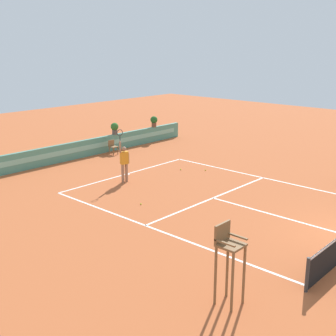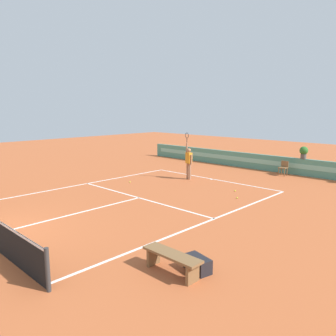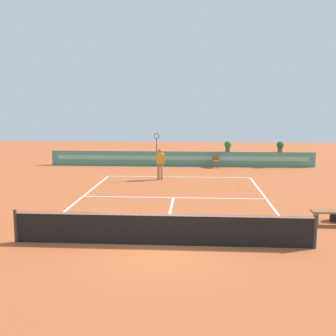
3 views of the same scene
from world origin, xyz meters
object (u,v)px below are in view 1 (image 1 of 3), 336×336
Objects in this scene: potted_plant_right at (115,128)px; tennis_ball_by_sideline at (181,169)px; umpire_chair at (228,255)px; potted_plant_far_right at (154,121)px; tennis_player at (124,161)px; tennis_ball_mid_court at (205,170)px; ball_kid_chair at (113,146)px; tennis_ball_near_baseline at (141,204)px.

tennis_ball_by_sideline is at bearing -96.86° from potted_plant_right.
umpire_chair is 17.83m from potted_plant_right.
potted_plant_far_right is at bearing 0.00° from potted_plant_right.
tennis_player is 4.62m from tennis_ball_mid_court.
tennis_player reaches higher than ball_kid_chair.
potted_plant_far_right is (3.49, 0.00, 0.00)m from potted_plant_right.
potted_plant_right is at bearing 180.00° from potted_plant_far_right.
umpire_chair is 0.83× the size of tennis_player.
tennis_ball_mid_court is (0.87, -6.35, -0.44)m from ball_kid_chair.
tennis_ball_near_baseline is at bearing -138.37° from potted_plant_far_right.
ball_kid_chair is at bearing 97.82° from tennis_ball_mid_court.
potted_plant_right is at bearing 54.85° from tennis_ball_near_baseline.
umpire_chair is 31.47× the size of tennis_ball_by_sideline.
umpire_chair reaches higher than potted_plant_right.
potted_plant_far_right is at bearing 35.48° from tennis_player.
potted_plant_right reaches higher than tennis_ball_mid_court.
tennis_ball_by_sideline is at bearing -9.87° from tennis_player.
tennis_ball_near_baseline is at bearing -120.64° from tennis_player.
tennis_player is at bearing 170.13° from tennis_ball_by_sideline.
ball_kid_chair is 5.33m from tennis_ball_by_sideline.
umpire_chair is 12.65m from tennis_ball_by_sideline.
ball_kid_chair reaches higher than tennis_ball_near_baseline.
tennis_ball_near_baseline is 6.00m from tennis_ball_mid_court.
umpire_chair is 19.89m from potted_plant_far_right.
potted_plant_far_right is (4.21, 6.04, 1.38)m from tennis_ball_by_sideline.
ball_kid_chair is at bearing 91.04° from tennis_ball_by_sideline.
tennis_ball_near_baseline is 12.55m from potted_plant_far_right.
potted_plant_right and potted_plant_far_right have the same top height.
potted_plant_right reaches higher than tennis_ball_near_baseline.
tennis_player is 3.57× the size of potted_plant_far_right.
ball_kid_chair is at bearing 59.11° from umpire_chair.
umpire_chair is 7.84m from tennis_ball_near_baseline.
tennis_ball_by_sideline is (0.10, -5.31, -0.44)m from ball_kid_chair.
ball_kid_chair is 4.47m from potted_plant_far_right.
tennis_player reaches higher than tennis_ball_by_sideline.
tennis_ball_mid_court is 1.30m from tennis_ball_by_sideline.
tennis_ball_mid_court is (4.20, -1.63, -1.02)m from tennis_player.
umpire_chair is at bearing -118.62° from tennis_player.
umpire_chair is 2.96× the size of potted_plant_right.
tennis_ball_by_sideline is (3.42, -0.60, -1.02)m from tennis_player.
potted_plant_right reaches higher than tennis_ball_by_sideline.
ball_kid_chair is 0.33× the size of tennis_player.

